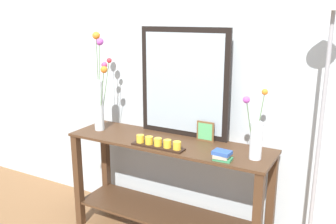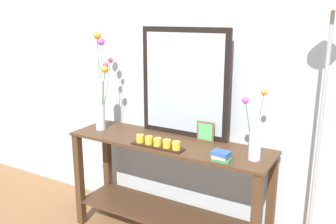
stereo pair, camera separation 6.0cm
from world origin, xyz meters
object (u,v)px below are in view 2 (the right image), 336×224
Objects in this scene: mirror_leaning at (184,83)px; vase_right at (255,138)px; console_table at (168,180)px; book_stack at (221,156)px; tall_vase_left at (100,93)px; candle_tray at (158,143)px; floor_lamp at (323,99)px; picture_frame_small at (205,132)px.

mirror_leaning is 0.71m from vase_right.
vase_right reaches higher than console_table.
console_table is 0.60m from book_stack.
mirror_leaning is 1.05× the size of tall_vase_left.
mirror_leaning is at bearing 142.77° from book_stack.
mirror_leaning is 1.82× the size of vase_right.
candle_tray is 3.16× the size of book_stack.
picture_frame_small is at bearing 170.95° from floor_lamp.
book_stack is 0.69m from floor_lamp.
mirror_leaning reaches higher than book_stack.
mirror_leaning is 0.45× the size of floor_lamp.
book_stack is at bearing -163.08° from floor_lamp.
book_stack is at bearing -7.28° from tall_vase_left.
vase_right is 1.14× the size of candle_tray.
floor_lamp is (0.37, 0.04, 0.28)m from vase_right.
candle_tray is (0.61, -0.13, -0.27)m from tall_vase_left.
candle_tray reaches higher than book_stack.
floor_lamp is at bearing 0.94° from tall_vase_left.
vase_right is at bearing -21.54° from picture_frame_small.
vase_right reaches higher than picture_frame_small.
book_stack is (0.44, -0.34, -0.38)m from mirror_leaning.
candle_tray is 0.22× the size of floor_lamp.
console_table is 1.26m from floor_lamp.
book_stack is (0.48, -0.15, 0.34)m from console_table.
picture_frame_small is at bearing 30.51° from console_table.
vase_right is at bearing 35.88° from book_stack.
vase_right is 0.24m from book_stack.
console_table is 1.98× the size of tall_vase_left.
tall_vase_left reaches higher than vase_right.
picture_frame_small is at bearing -13.02° from mirror_leaning.
candle_tray is 1.11m from floor_lamp.
vase_right is at bearing -2.25° from console_table.
console_table is at bearing 1.25° from tall_vase_left.
candle_tray is at bearing 179.23° from book_stack.
picture_frame_small is 0.08× the size of floor_lamp.
candle_tray is at bearing -12.20° from tall_vase_left.
tall_vase_left reaches higher than console_table.
console_table is at bearing -99.65° from mirror_leaning.
mirror_leaning is 1.00m from floor_lamp.
mirror_leaning reaches higher than candle_tray.
console_table is at bearing 162.27° from book_stack.
floor_lamp is (1.02, 0.01, 0.74)m from console_table.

